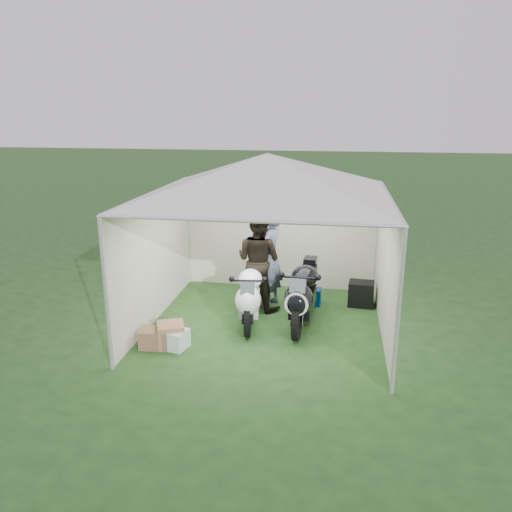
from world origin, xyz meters
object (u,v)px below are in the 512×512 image
object	(u,v)px
paddock_stand	(309,296)
crate_2	(159,336)
crate_0	(173,339)
crate_1	(171,335)
equipment_box	(361,294)
motorcycle_black	(303,293)
person_blue_jacket	(270,258)
person_dark_jacket	(258,261)
motorcycle_white	(250,294)
canopy_tent	(267,179)
crate_3	(155,338)

from	to	relation	value
paddock_stand	crate_2	size ratio (longest dim) A/B	1.65
crate_0	crate_1	world-z (taller)	crate_1
equipment_box	crate_2	size ratio (longest dim) A/B	1.81
crate_1	crate_2	distance (m)	0.27
motorcycle_black	crate_1	bearing A→B (deg)	-145.80
person_blue_jacket	paddock_stand	bearing A→B (deg)	117.47
equipment_box	crate_2	distance (m)	3.97
crate_0	equipment_box	bearing A→B (deg)	37.42
paddock_stand	person_dark_jacket	xyz separation A→B (m)	(-0.96, -0.32, 0.78)
motorcycle_white	crate_1	world-z (taller)	motorcycle_white
motorcycle_black	person_blue_jacket	world-z (taller)	person_blue_jacket
canopy_tent	person_dark_jacket	size ratio (longest dim) A/B	3.00
motorcycle_white	person_blue_jacket	distance (m)	0.97
person_blue_jacket	equipment_box	world-z (taller)	person_blue_jacket
paddock_stand	crate_1	world-z (taller)	crate_1
equipment_box	crate_0	size ratio (longest dim) A/B	1.06
motorcycle_white	equipment_box	distance (m)	2.32
motorcycle_black	paddock_stand	world-z (taller)	motorcycle_black
paddock_stand	crate_1	bearing A→B (deg)	-134.13
motorcycle_black	equipment_box	bearing A→B (deg)	49.23
equipment_box	crate_3	xyz separation A→B (m)	(-3.33, -2.36, -0.09)
paddock_stand	person_blue_jacket	size ratio (longest dim) A/B	0.23
paddock_stand	crate_1	xyz separation A→B (m)	(-2.10, -2.16, 0.02)
person_blue_jacket	person_dark_jacket	bearing A→B (deg)	-46.93
motorcycle_black	crate_2	size ratio (longest dim) A/B	8.13
motorcycle_black	crate_1	size ratio (longest dim) A/B	5.14
motorcycle_black	person_dark_jacket	distance (m)	1.17
equipment_box	crate_3	distance (m)	4.08
canopy_tent	equipment_box	xyz separation A→B (m)	(1.70, 1.11, -2.33)
person_blue_jacket	motorcycle_black	bearing A→B (deg)	54.59
person_blue_jacket	canopy_tent	bearing A→B (deg)	16.80
person_dark_jacket	crate_1	bearing A→B (deg)	82.78
motorcycle_black	person_blue_jacket	distance (m)	1.11
person_dark_jacket	motorcycle_black	bearing A→B (deg)	167.85
person_dark_jacket	equipment_box	world-z (taller)	person_dark_jacket
canopy_tent	equipment_box	distance (m)	3.10
motorcycle_white	crate_3	size ratio (longest dim) A/B	4.23
motorcycle_white	equipment_box	bearing A→B (deg)	22.98
crate_0	crate_3	xyz separation A→B (m)	(-0.29, -0.04, 0.00)
canopy_tent	person_blue_jacket	xyz separation A→B (m)	(-0.06, 0.82, -1.61)
equipment_box	crate_0	bearing A→B (deg)	-142.58
canopy_tent	crate_2	size ratio (longest dim) A/B	21.29
canopy_tent	motorcycle_white	xyz separation A→B (m)	(-0.30, -0.02, -2.04)
person_blue_jacket	crate_0	size ratio (longest dim) A/B	4.26
canopy_tent	crate_2	world-z (taller)	canopy_tent
canopy_tent	crate_0	world-z (taller)	canopy_tent
crate_3	crate_2	bearing A→B (deg)	90.44
paddock_stand	person_blue_jacket	world-z (taller)	person_blue_jacket
motorcycle_black	person_dark_jacket	size ratio (longest dim) A/B	1.15
person_blue_jacket	motorcycle_white	bearing A→B (deg)	-3.16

